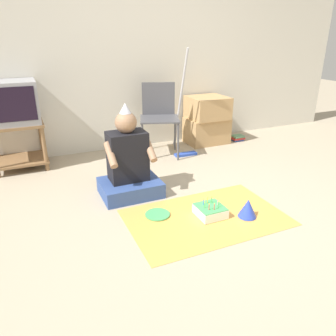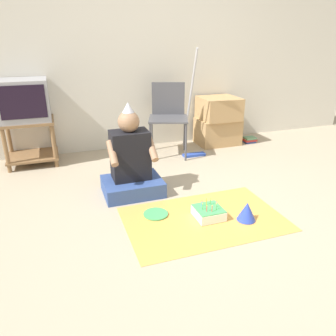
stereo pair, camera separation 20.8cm
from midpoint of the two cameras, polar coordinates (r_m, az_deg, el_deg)
The scene contains 13 objects.
ground_plane at distance 2.65m, azimuth 12.30°, elevation -10.13°, with size 16.00×16.00×0.00m, color tan.
wall_back at distance 4.29m, azimuth -2.55°, elevation 20.61°, with size 6.40×0.06×2.55m.
tv_stand at distance 4.00m, azimuth -21.48°, elevation 4.84°, with size 0.55×0.46×0.51m.
tv at distance 3.90m, azimuth -22.37°, elevation 10.88°, with size 0.51×0.45×0.44m.
folding_chair at distance 4.02m, azimuth 1.53°, elevation 9.55°, with size 0.57×0.55×0.86m.
cardboard_box_stack at distance 4.51m, azimuth 10.05°, elevation 8.09°, with size 0.55×0.47×0.63m.
dust_mop at distance 4.05m, azimuth 5.63°, elevation 7.53°, with size 0.28×0.41×1.26m.
book_pile at distance 4.74m, azimuth 15.21°, elevation 4.76°, with size 0.17×0.14×0.07m.
person_seated at distance 3.03m, azimuth -4.50°, elevation 0.61°, with size 0.54×0.42×0.85m.
party_cloth at distance 2.73m, azimuth 8.48°, elevation -8.77°, with size 1.28×0.82×0.01m.
birthday_cake at distance 2.73m, azimuth 9.27°, elevation -7.69°, with size 0.22×0.22×0.14m.
party_hat_blue at distance 2.74m, azimuth 15.72°, elevation -7.31°, with size 0.15×0.15×0.15m.
paper_plate at distance 2.75m, azimuth 0.04°, elevation -8.04°, with size 0.21×0.21×0.01m.
Camera 2 is at (-1.15, -1.92, 1.40)m, focal length 35.00 mm.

